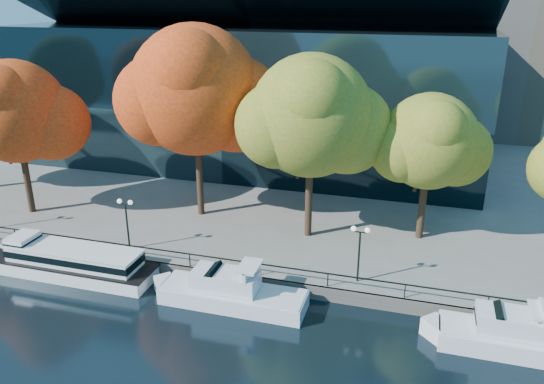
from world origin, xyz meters
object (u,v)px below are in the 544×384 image
(cruiser_near, at_px, (227,291))
(tree_2, at_px, (197,93))
(tree_1, at_px, (17,114))
(tree_3, at_px, (313,119))
(tree_4, at_px, (431,144))
(lamp_2, at_px, (360,241))
(tour_boat, at_px, (66,260))
(cruiser_far, at_px, (510,335))
(lamp_1, at_px, (126,213))

(cruiser_near, height_order, tree_2, tree_2)
(tree_1, distance_m, tree_2, 15.35)
(cruiser_near, distance_m, tree_3, 14.13)
(tree_4, bearing_deg, lamp_2, -115.77)
(tour_boat, xyz_separation_m, cruiser_far, (30.00, -0.43, -0.14))
(cruiser_far, relative_size, tree_4, 0.84)
(tree_1, bearing_deg, tree_3, 4.87)
(tree_2, relative_size, tree_3, 1.13)
(cruiser_far, bearing_deg, tree_3, 144.81)
(tree_1, relative_size, tree_4, 1.15)
(tour_boat, distance_m, cruiser_near, 12.69)
(lamp_2, bearing_deg, tree_2, 152.06)
(tree_2, bearing_deg, tree_3, -9.31)
(tour_boat, bearing_deg, tree_1, 140.02)
(tour_boat, distance_m, tree_2, 16.41)
(tour_boat, height_order, cruiser_far, cruiser_far)
(tree_2, xyz_separation_m, tree_3, (9.99, -1.64, -1.10))
(cruiser_near, bearing_deg, tree_1, 160.22)
(cruiser_far, bearing_deg, cruiser_near, -179.99)
(cruiser_far, xyz_separation_m, tree_4, (-5.25, 11.87, 7.77))
(tree_2, relative_size, tree_4, 1.40)
(cruiser_near, bearing_deg, tree_4, 44.53)
(cruiser_far, height_order, tree_2, tree_2)
(tree_3, xyz_separation_m, lamp_1, (-12.78, -6.12, -6.60))
(cruiser_near, distance_m, tree_2, 16.95)
(tree_1, xyz_separation_m, lamp_2, (29.40, -4.01, -5.87))
(cruiser_near, bearing_deg, lamp_1, 158.61)
(tour_boat, distance_m, tree_3, 20.90)
(tree_3, bearing_deg, tree_2, 170.69)
(tree_2, xyz_separation_m, lamp_2, (14.63, -7.76, -7.69))
(tour_boat, relative_size, cruiser_far, 1.46)
(lamp_2, bearing_deg, lamp_1, 180.00)
(lamp_1, bearing_deg, lamp_2, 0.00)
(tree_3, distance_m, lamp_2, 10.12)
(cruiser_far, height_order, lamp_2, lamp_2)
(tree_1, bearing_deg, cruiser_far, -11.22)
(tree_3, bearing_deg, lamp_2, -52.88)
(tour_boat, bearing_deg, lamp_1, 43.70)
(cruiser_near, relative_size, tree_3, 0.75)
(tree_3, xyz_separation_m, lamp_2, (4.63, -6.12, -6.60))
(tree_1, bearing_deg, lamp_2, -7.77)
(cruiser_far, xyz_separation_m, tree_2, (-23.85, 11.40, 10.67))
(lamp_2, bearing_deg, cruiser_far, -21.57)
(tour_boat, bearing_deg, tree_2, 60.74)
(tree_2, height_order, lamp_2, tree_2)
(tree_2, bearing_deg, lamp_1, -109.75)
(tree_4, relative_size, lamp_1, 2.87)
(cruiser_near, distance_m, lamp_2, 9.38)
(lamp_2, bearing_deg, tree_4, 64.23)
(tree_3, bearing_deg, tree_1, -175.13)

